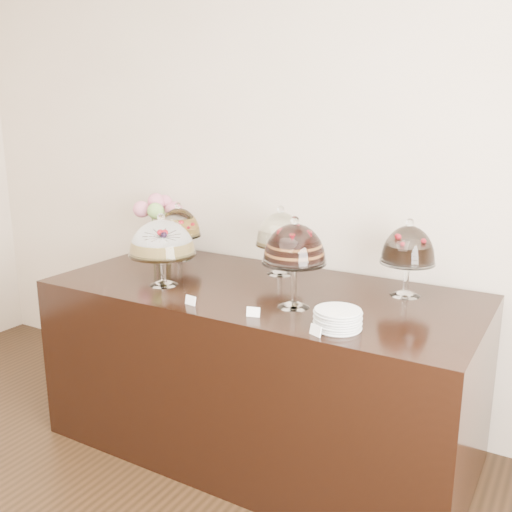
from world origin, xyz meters
The scene contains 12 objects.
wall_back centered at (0.00, 3.00, 1.50)m, with size 5.00×0.04×3.00m, color beige.
display_counter centered at (0.19, 2.45, 0.45)m, with size 2.20×1.00×0.90m, color black.
cake_stand_sugar_sponge centered at (-0.27, 2.24, 1.14)m, with size 0.35×0.35×0.38m.
cake_stand_choco_layer centered at (0.47, 2.27, 1.18)m, with size 0.29×0.29×0.43m.
cake_stand_cheesecake centered at (0.15, 2.73, 1.14)m, with size 0.27×0.27×0.38m.
cake_stand_dark_choco centered at (0.87, 2.70, 1.14)m, with size 0.27×0.27×0.39m.
cake_stand_fruit_tart centered at (-0.53, 2.71, 1.11)m, with size 0.27×0.27×0.35m.
flower_vase centered at (-0.75, 2.80, 1.14)m, with size 0.25×0.28×0.38m.
plate_stack centered at (0.75, 2.12, 0.94)m, with size 0.20×0.20×0.08m.
price_card_left centered at (0.04, 2.05, 0.92)m, with size 0.06×0.01×0.04m, color white.
price_card_right centered at (0.70, 2.00, 0.92)m, with size 0.06×0.01×0.04m, color white.
price_card_extra centered at (0.37, 2.06, 0.92)m, with size 0.06×0.01×0.04m, color white.
Camera 1 is at (1.58, 0.02, 1.78)m, focal length 40.00 mm.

